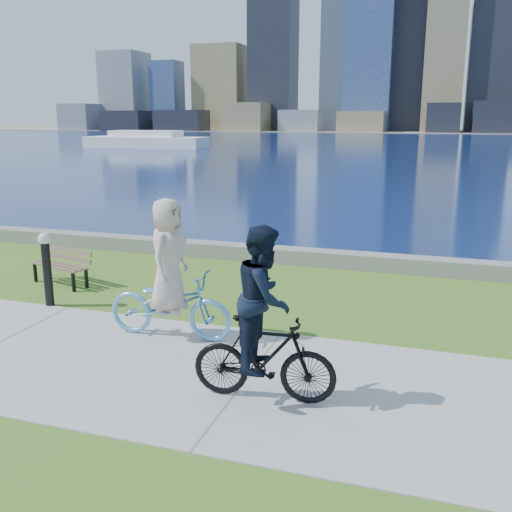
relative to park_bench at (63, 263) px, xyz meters
The scene contains 11 objects.
ground 5.90m from the park_bench, 31.29° to the right, with size 320.00×320.00×0.00m, color #3A6219.
concrete_path 5.90m from the park_bench, 31.29° to the right, with size 80.00×3.50×0.02m, color #999A95.
seawall 5.94m from the park_bench, 32.00° to the left, with size 90.00×0.50×0.35m, color slate.
bay_water 69.13m from the park_bench, 85.83° to the left, with size 320.00×131.00×0.01m, color #0B1C4C.
far_shore 127.04m from the park_bench, 87.73° to the left, with size 320.00×30.00×0.12m, color gray.
city_skyline 127.43m from the park_bench, 87.54° to the left, with size 177.45×22.60×76.00m.
ferry_near 53.59m from the park_bench, 116.86° to the left, with size 13.74×3.93×1.87m.
park_bench is the anchor object (origin of this frame).
bollard_lamp 1.47m from the park_bench, 63.61° to the right, with size 0.22×0.22×1.37m.
cyclist_woman 3.98m from the park_bench, 30.15° to the right, with size 0.78×2.03×2.18m.
cyclist_man 6.45m from the park_bench, 32.73° to the right, with size 0.71×1.79×2.15m.
Camera 1 is at (2.25, -6.48, 3.37)m, focal length 40.00 mm.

